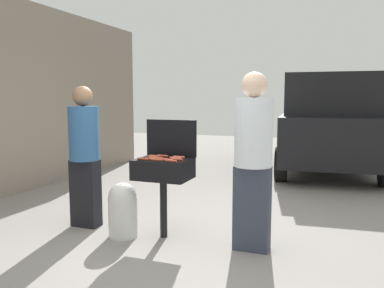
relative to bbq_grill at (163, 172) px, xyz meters
name	(u,v)px	position (x,y,z in m)	size (l,w,h in m)	color
ground_plane	(172,246)	(0.19, -0.22, -0.74)	(24.00, 24.00, 0.00)	gray
bbq_grill	(163,172)	(0.00, 0.00, 0.00)	(0.60, 0.44, 0.88)	black
grill_lid_open	(171,138)	(0.00, 0.22, 0.35)	(0.60, 0.05, 0.42)	black
hot_dog_0	(157,160)	(0.00, -0.15, 0.15)	(0.03, 0.03, 0.13)	#B74C33
hot_dog_1	(155,158)	(-0.08, -0.05, 0.15)	(0.03, 0.03, 0.13)	#B74C33
hot_dog_2	(168,160)	(0.11, -0.12, 0.15)	(0.03, 0.03, 0.13)	#B74C33
hot_dog_3	(155,156)	(-0.14, 0.09, 0.15)	(0.03, 0.03, 0.13)	#C6593D
hot_dog_4	(163,156)	(-0.07, 0.13, 0.15)	(0.03, 0.03, 0.13)	#B74C33
hot_dog_5	(163,159)	(0.04, -0.09, 0.15)	(0.03, 0.03, 0.13)	#AD4228
hot_dog_6	(179,157)	(0.14, 0.12, 0.15)	(0.03, 0.03, 0.13)	#C6593D
hot_dog_7	(176,159)	(0.15, -0.01, 0.15)	(0.03, 0.03, 0.13)	#B74C33
hot_dog_8	(143,159)	(-0.17, -0.15, 0.15)	(0.03, 0.03, 0.13)	#AD4228
hot_dog_9	(175,158)	(0.13, 0.05, 0.15)	(0.03, 0.03, 0.13)	#C6593D
hot_dog_10	(171,161)	(0.17, -0.16, 0.15)	(0.03, 0.03, 0.13)	#B74C33
hot_dog_11	(152,157)	(-0.15, 0.03, 0.15)	(0.03, 0.03, 0.13)	#B74C33
hot_dog_12	(177,159)	(0.19, -0.05, 0.15)	(0.03, 0.03, 0.13)	#AD4228
hot_dog_13	(158,158)	(-0.05, -0.02, 0.15)	(0.03, 0.03, 0.13)	#AD4228
hot_dog_14	(151,159)	(-0.09, -0.11, 0.15)	(0.03, 0.03, 0.13)	#B74C33
propane_tank	(123,209)	(-0.43, -0.16, -0.42)	(0.32, 0.32, 0.62)	silver
person_left	(84,151)	(-1.04, 0.01, 0.17)	(0.35, 0.35, 1.69)	black
person_right	(253,155)	(1.00, 0.00, 0.24)	(0.38, 0.38, 1.80)	#333847
parked_minivan	(328,123)	(1.53, 5.06, 0.28)	(2.37, 4.56, 2.02)	black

